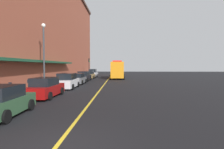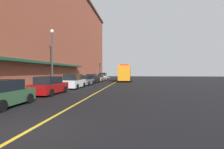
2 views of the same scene
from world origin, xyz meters
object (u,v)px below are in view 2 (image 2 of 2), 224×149
Objects in this scene: parked_car_1 at (50,86)px; traffic_light_near at (100,68)px; parked_car_3 at (85,80)px; parked_car_4 at (93,79)px; street_lamp_left at (52,52)px; parking_meter_1 at (98,76)px; parked_car_0 at (2,94)px; utility_truck at (125,74)px; parking_meter_0 at (35,83)px; parked_car_5 at (99,78)px; parking_meter_2 at (16,85)px; parked_car_6 at (103,77)px; parked_car_2 at (74,82)px.

parked_car_1 is 31.10m from traffic_light_near.
parked_car_3 is 5.52m from parked_car_4.
street_lamp_left is at bearing -91.43° from traffic_light_near.
parked_car_3 is 16.77m from parking_meter_1.
parked_car_1 is at bearing -1.48° from parked_car_0.
utility_truck is at bearing 67.53° from street_lamp_left.
street_lamp_left is at bearing 97.19° from parking_meter_0.
parked_car_0 is at bearing -179.16° from parked_car_5.
parked_car_6 is at bearing 87.42° from parking_meter_2.
parking_meter_2 is (0.00, -30.90, 0.00)m from parking_meter_1.
parking_meter_2 is (0.00, -2.57, 0.00)m from parking_meter_0.
parked_car_1 is 0.99× the size of parked_car_2.
street_lamp_left is (-1.99, -12.39, 3.61)m from parked_car_4.
parking_meter_1 is (-7.08, 5.00, -0.66)m from utility_truck.
parked_car_3 is 8.06m from street_lamp_left.
parked_car_1 is at bearing -87.68° from traffic_light_near.
parked_car_3 is 19.82m from traffic_light_near.
parked_car_0 is 3.19× the size of parking_meter_1.
parking_meter_1 is 0.31× the size of traffic_light_near.
utility_truck reaches higher than parked_car_5.
street_lamp_left reaches higher than utility_truck.
parked_car_2 reaches higher than parked_car_1.
parked_car_6 reaches higher than parked_car_5.
parked_car_1 is 3.53× the size of parking_meter_1.
parking_meter_2 is at bearing 175.03° from parked_car_3.
traffic_light_near is (0.06, 31.25, 2.10)m from parking_meter_0.
parking_meter_0 and parking_meter_1 have the same top height.
utility_truck is (5.68, 0.25, 0.97)m from parked_car_5.
traffic_light_near reaches higher than utility_truck.
parked_car_1 is 28.10m from parking_meter_1.
utility_truck reaches higher than parked_car_2.
parking_meter_2 is at bearing 178.02° from parked_car_4.
parked_car_3 is at bearing -178.75° from parked_car_5.
parked_car_0 is at bearing -177.95° from parked_car_4.
parked_car_0 is 34.05m from parking_meter_1.
traffic_light_near is at bearing 5.10° from parked_car_3.
parked_car_0 is 0.90× the size of parked_car_2.
parked_car_3 is at bearing -0.34° from parked_car_1.
parked_car_6 is at bearing 87.18° from parking_meter_0.
street_lamp_left is at bearing 94.68° from parking_meter_2.
parked_car_2 is 9.14m from parking_meter_2.
parked_car_3 is 0.86× the size of parked_car_4.
parked_car_1 is 11.36m from parked_car_3.
parked_car_4 is at bearing -42.91° from utility_truck.
parking_meter_0 is at bearing 176.67° from parked_car_6.
street_lamp_left is at bearing 172.93° from parked_car_4.
parking_meter_1 is at bearing 0.15° from parked_car_0.
parked_car_3 is at bearing -84.94° from parking_meter_1.
parked_car_6 is (-0.01, 5.22, 0.12)m from parked_car_5.
parked_car_4 is 1.11× the size of traffic_light_near.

